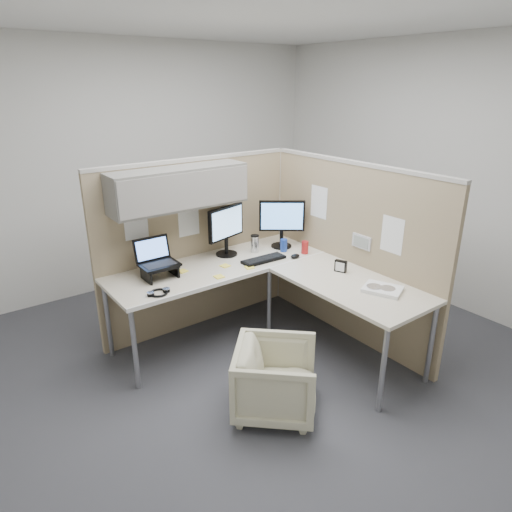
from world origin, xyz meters
TOP-DOWN VIEW (x-y plane):
  - ground at (0.00, 0.00)m, footprint 4.50×4.50m
  - partition_back at (-0.22, 0.83)m, footprint 2.00×0.36m
  - partition_right at (0.90, -0.07)m, footprint 0.07×2.03m
  - desk at (0.12, 0.13)m, footprint 2.00×1.98m
  - office_chair at (-0.35, -0.59)m, footprint 0.77×0.77m
  - monitor_left at (0.09, 0.69)m, footprint 0.43×0.20m
  - monitor_right at (0.64, 0.56)m, footprint 0.37×0.29m
  - laptop_station at (-0.65, 0.60)m, footprint 0.31×0.26m
  - keyboard at (0.27, 0.36)m, footprint 0.42×0.15m
  - mouse at (0.55, 0.25)m, footprint 0.11×0.08m
  - travel_mug at (0.34, 0.60)m, footprint 0.08×0.08m
  - soda_can_green at (0.70, 0.28)m, footprint 0.07×0.07m
  - soda_can_silver at (0.58, 0.45)m, footprint 0.07×0.07m
  - sticky_note_d at (-0.08, 0.46)m, footprint 0.09×0.09m
  - sticky_note_b at (0.07, 0.30)m, footprint 0.09×0.09m
  - sticky_note_c at (-0.44, 0.58)m, footprint 0.09×0.09m
  - sticky_note_a at (-0.25, 0.29)m, footprint 0.08×0.08m
  - headphones at (-0.80, 0.29)m, footprint 0.18×0.15m
  - paper_stack at (0.62, -0.70)m, footprint 0.32×0.35m
  - desk_clock at (0.64, -0.23)m, footprint 0.08×0.11m

SIDE VIEW (x-z plane):
  - ground at x=0.00m, z-range 0.00..0.00m
  - office_chair at x=-0.35m, z-range 0.00..0.58m
  - desk at x=0.12m, z-range 0.32..1.05m
  - sticky_note_d at x=-0.08m, z-range 0.73..0.74m
  - sticky_note_b at x=0.07m, z-range 0.73..0.74m
  - sticky_note_c at x=-0.44m, z-range 0.73..0.74m
  - sticky_note_a at x=-0.25m, z-range 0.73..0.74m
  - keyboard at x=0.27m, z-range 0.73..0.75m
  - headphones at x=-0.80m, z-range 0.73..0.76m
  - paper_stack at x=0.62m, z-range 0.73..0.76m
  - mouse at x=0.55m, z-range 0.73..0.77m
  - desk_clock at x=0.64m, z-range 0.73..0.83m
  - soda_can_green at x=0.70m, z-range 0.73..0.85m
  - soda_can_silver at x=0.58m, z-range 0.73..0.85m
  - travel_mug at x=0.34m, z-range 0.73..0.90m
  - partition_right at x=0.90m, z-range 0.00..1.63m
  - laptop_station at x=-0.65m, z-range 0.69..1.01m
  - monitor_left at x=0.09m, z-range 0.77..1.24m
  - monitor_right at x=0.64m, z-range 0.77..1.24m
  - partition_back at x=-0.22m, z-range 0.28..1.91m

